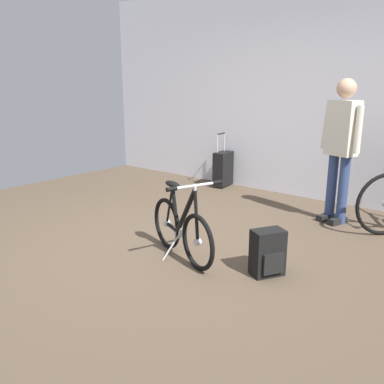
{
  "coord_description": "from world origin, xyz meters",
  "views": [
    {
      "loc": [
        2.45,
        -2.59,
        1.54
      ],
      "look_at": [
        0.07,
        0.31,
        0.55
      ],
      "focal_mm": 38.04,
      "sensor_mm": 36.0,
      "label": 1
    }
  ],
  "objects_px": {
    "folding_bike_foreground": "(181,227)",
    "backpack_on_floor": "(268,253)",
    "visitor_near_wall": "(341,143)",
    "rolling_suitcase": "(223,169)"
  },
  "relations": [
    {
      "from": "visitor_near_wall",
      "to": "backpack_on_floor",
      "type": "relative_size",
      "value": 4.11
    },
    {
      "from": "folding_bike_foreground",
      "to": "backpack_on_floor",
      "type": "xyz_separation_m",
      "value": [
        0.78,
        0.19,
        -0.1
      ]
    },
    {
      "from": "folding_bike_foreground",
      "to": "rolling_suitcase",
      "type": "distance_m",
      "value": 2.78
    },
    {
      "from": "visitor_near_wall",
      "to": "backpack_on_floor",
      "type": "distance_m",
      "value": 1.87
    },
    {
      "from": "visitor_near_wall",
      "to": "backpack_on_floor",
      "type": "height_order",
      "value": "visitor_near_wall"
    },
    {
      "from": "rolling_suitcase",
      "to": "backpack_on_floor",
      "type": "height_order",
      "value": "rolling_suitcase"
    },
    {
      "from": "backpack_on_floor",
      "to": "visitor_near_wall",
      "type": "bearing_deg",
      "value": 92.57
    },
    {
      "from": "rolling_suitcase",
      "to": "backpack_on_floor",
      "type": "bearing_deg",
      "value": -47.9
    },
    {
      "from": "folding_bike_foreground",
      "to": "backpack_on_floor",
      "type": "bearing_deg",
      "value": 13.62
    },
    {
      "from": "visitor_near_wall",
      "to": "rolling_suitcase",
      "type": "height_order",
      "value": "visitor_near_wall"
    }
  ]
}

